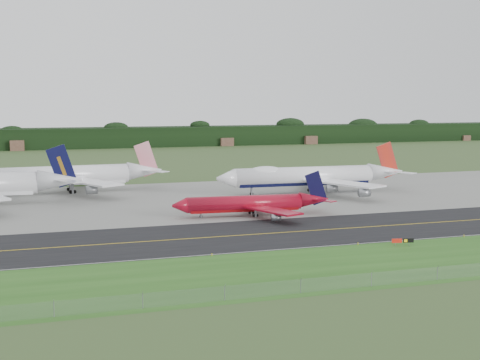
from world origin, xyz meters
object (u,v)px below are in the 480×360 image
jet_red_737 (253,204)px  jet_ba_747 (310,176)px  jet_star_tail (70,176)px  taxiway_sign (403,241)px

jet_red_737 → jet_ba_747: bearing=47.4°
jet_star_tail → taxiway_sign: (57.77, -100.49, -4.17)m
taxiway_sign → jet_red_737: bearing=111.7°
jet_ba_747 → taxiway_sign: (-13.45, -75.52, -4.27)m
jet_ba_747 → jet_star_tail: 75.47m
jet_star_tail → jet_red_737: bearing=-54.8°
jet_ba_747 → jet_red_737: 44.91m
jet_star_tail → taxiway_sign: jet_star_tail is taller
jet_ba_747 → jet_star_tail: (-71.22, 24.97, -0.09)m
jet_red_737 → taxiway_sign: (16.93, -42.51, -1.99)m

